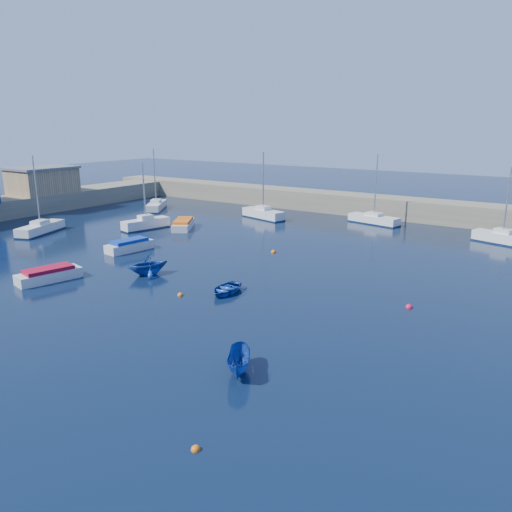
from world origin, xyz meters
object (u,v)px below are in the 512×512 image
Objects in this scene: motorboat_0 at (49,275)px; dinghy_left at (148,264)px; sailboat_5 at (263,214)px; dinghy_center at (226,289)px; sailboat_6 at (374,219)px; sailboat_2 at (41,228)px; dinghy_right at (239,362)px; sailboat_4 at (156,206)px; motorboat_1 at (129,245)px; sailboat_3 at (146,223)px; motorboat_2 at (183,224)px; brick_shed_a at (43,181)px; sailboat_7 at (502,238)px.

motorboat_0 is 1.50× the size of dinghy_left.
dinghy_center is (13.79, -26.15, -0.32)m from sailboat_5.
sailboat_5 reaches higher than sailboat_6.
dinghy_right is (37.46, -13.91, -0.01)m from sailboat_2.
motorboat_1 is (14.89, -18.60, -0.05)m from sailboat_4.
sailboat_3 is at bearing 134.85° from motorboat_1.
sailboat_5 is at bearing -23.98° from sailboat_4.
sailboat_4 is at bearing 132.60° from motorboat_0.
dinghy_right is at bearing -56.18° from dinghy_center.
sailboat_5 reaches higher than motorboat_0.
motorboat_1 is (-14.70, -26.08, -0.02)m from sailboat_6.
dinghy_right is at bearing -23.48° from motorboat_1.
motorboat_0 is at bearing -110.39° from dinghy_left.
dinghy_left is at bearing 172.53° from dinghy_center.
sailboat_5 is at bearing 71.75° from sailboat_3.
dinghy_left is (22.12, -23.23, 0.31)m from sailboat_4.
motorboat_1 reaches higher than dinghy_center.
motorboat_2 is at bearing 115.12° from motorboat_0.
sailboat_6 is (29.04, 26.13, -0.03)m from sailboat_2.
dinghy_left is (10.08, -15.50, 0.38)m from motorboat_2.
motorboat_0 is at bearing -109.13° from motorboat_2.
motorboat_1 reaches higher than motorboat_0.
brick_shed_a is 1.03× the size of sailboat_7.
sailboat_5 is at bearing 21.98° from brick_shed_a.
sailboat_5 is 1.67× the size of motorboat_0.
sailboat_7 is (44.42, 4.72, 0.03)m from sailboat_4.
sailboat_3 is 2.28× the size of dinghy_left.
sailboat_7 is at bearing -11.06° from motorboat_2.
dinghy_center is at bearing -29.67° from sailboat_2.
motorboat_2 is at bearing -66.32° from sailboat_4.
sailboat_6 is (29.59, 7.48, -0.02)m from sailboat_4.
brick_shed_a is at bearing 120.09° from sailboat_7.
motorboat_1 is at bearing -40.60° from sailboat_3.
sailboat_3 is at bearing 142.46° from dinghy_center.
sailboat_4 is at bearing 156.93° from dinghy_left.
sailboat_2 is 1.01× the size of sailboat_5.
sailboat_4 reaches higher than sailboat_7.
dinghy_left is (7.23, -4.62, 0.36)m from motorboat_1.
dinghy_left reaches higher than motorboat_1.
motorboat_2 is at bearing 142.70° from sailboat_6.
sailboat_6 is 31.60m from dinghy_left.
sailboat_5 is 26.64m from dinghy_left.
dinghy_left reaches higher than dinghy_center.
sailboat_4 is at bearing 135.77° from dinghy_center.
motorboat_0 is at bearing -93.20° from sailboat_4.
sailboat_6 reaches higher than brick_shed_a.
sailboat_4 is at bearing 114.56° from sailboat_5.
brick_shed_a is at bearing -178.76° from dinghy_left.
dinghy_center is (43.07, -14.33, -3.77)m from brick_shed_a.
sailboat_6 is (42.46, 16.51, -3.54)m from brick_shed_a.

